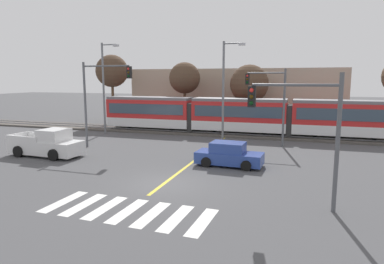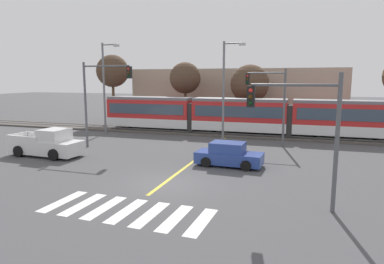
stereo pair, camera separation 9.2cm
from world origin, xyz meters
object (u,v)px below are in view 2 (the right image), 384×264
Objects in this scene: sedan_crossing at (229,155)px; traffic_light_mid_left at (100,91)px; street_lamp_west at (105,83)px; street_lamp_centre at (225,86)px; traffic_light_near_right at (304,121)px; traffic_light_far_right at (271,95)px; bare_tree_far_west at (113,71)px; bare_tree_west at (185,78)px; bare_tree_east at (250,84)px; light_rail_tram at (239,114)px; pickup_truck at (47,144)px.

sedan_crossing is 11.79m from traffic_light_mid_left.
street_lamp_west is 1.03× the size of street_lamp_centre.
traffic_light_near_right is 14.07m from traffic_light_far_right.
bare_tree_far_west is 1.14× the size of bare_tree_west.
street_lamp_centre is 1.24× the size of bare_tree_east.
street_lamp_centre is (8.66, 6.26, 0.36)m from traffic_light_mid_left.
street_lamp_west is at bearing -166.86° from light_rail_tram.
traffic_light_near_right is 0.91× the size of traffic_light_far_right.
traffic_light_near_right reaches higher than pickup_truck.
light_rail_tram is at bearing 45.97° from traffic_light_mid_left.
pickup_truck is at bearing -81.48° from street_lamp_west.
sedan_crossing is 17.67m from street_lamp_west.
sedan_crossing is at bearing -75.77° from street_lamp_centre.
street_lamp_west reaches higher than pickup_truck.
traffic_light_far_right is 9.55m from bare_tree_east.
pickup_truck is 0.63× the size of street_lamp_centre.
traffic_light_near_right is at bearing -60.06° from bare_tree_west.
street_lamp_west reaches higher than bare_tree_east.
light_rail_tram is at bearing 107.90° from traffic_light_near_right.
sedan_crossing is 0.51× the size of bare_tree_far_west.
street_lamp_west reaches higher than bare_tree_far_west.
bare_tree_far_west is at bearing 137.88° from sedan_crossing.
bare_tree_west is at bearing 76.08° from pickup_truck.
bare_tree_east is (0.95, 7.89, 0.03)m from street_lamp_centre.
bare_tree_west reaches higher than light_rail_tram.
traffic_light_mid_left is at bearing -124.18° from bare_tree_east.
pickup_truck is (-12.96, -1.23, 0.14)m from sedan_crossing.
traffic_light_far_right reaches higher than sedan_crossing.
street_lamp_centre is 7.95m from bare_tree_east.
bare_tree_far_west reaches higher than traffic_light_far_right.
bare_tree_east reaches higher than traffic_light_far_right.
street_lamp_centre is (-4.07, 1.11, 0.73)m from traffic_light_far_right.
pickup_truck is at bearing -123.24° from bare_tree_east.
light_rail_tram is at bearing -30.83° from bare_tree_west.
sedan_crossing is 13.01m from pickup_truck.
bare_tree_east is (9.61, 14.15, 0.39)m from traffic_light_mid_left.
street_lamp_west is (-18.91, 15.32, 1.26)m from traffic_light_near_right.
bare_tree_west is (9.22, 0.25, -0.84)m from bare_tree_far_west.
street_lamp_centre is 1.04× the size of bare_tree_far_west.
street_lamp_west reaches higher than traffic_light_near_right.
bare_tree_far_west is at bearing 116.98° from traffic_light_mid_left.
sedan_crossing is at bearing -32.13° from street_lamp_west.
bare_tree_east is at bearing 2.00° from bare_tree_west.
traffic_light_mid_left reaches higher than traffic_light_far_right.
traffic_light_far_right is at bearing -39.92° from bare_tree_west.
sedan_crossing is 0.78× the size of pickup_truck.
light_rail_tram is 13.68m from traffic_light_mid_left.
light_rail_tram is 4.13× the size of traffic_light_mid_left.
bare_tree_far_west is (-15.60, 7.38, 1.50)m from street_lamp_centre.
traffic_light_far_right is (-2.55, 13.83, 0.39)m from traffic_light_near_right.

